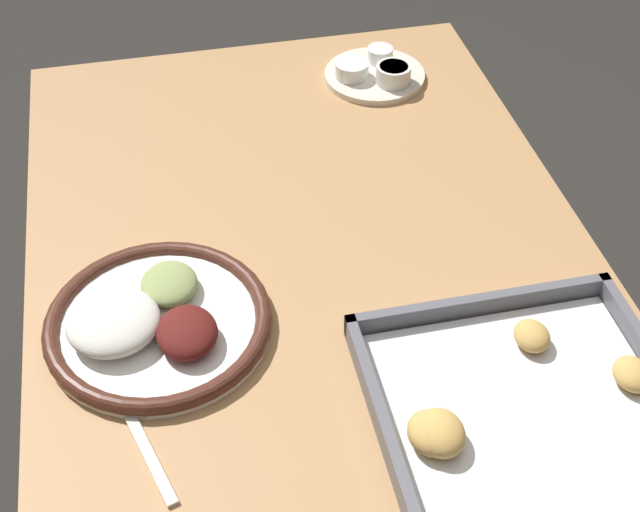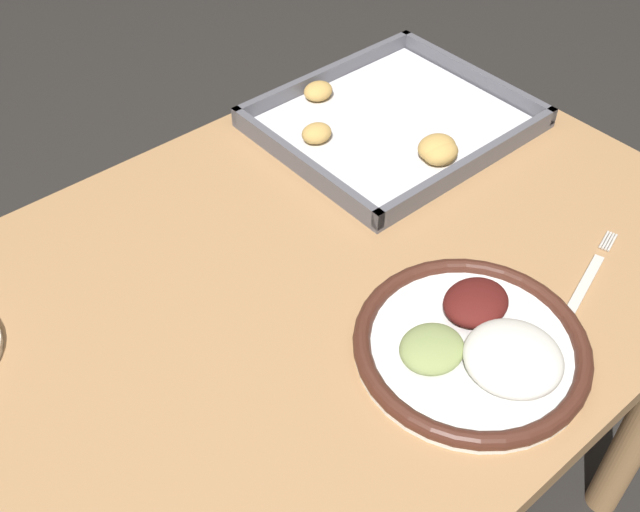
{
  "view_description": "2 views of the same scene",
  "coord_description": "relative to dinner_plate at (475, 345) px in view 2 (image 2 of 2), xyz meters",
  "views": [
    {
      "loc": [
        0.78,
        -0.17,
        1.48
      ],
      "look_at": [
        0.02,
        0.0,
        0.74
      ],
      "focal_mm": 50.0,
      "sensor_mm": 36.0,
      "label": 1
    },
    {
      "loc": [
        -0.39,
        -0.48,
        1.37
      ],
      "look_at": [
        0.02,
        0.0,
        0.74
      ],
      "focal_mm": 42.0,
      "sensor_mm": 36.0,
      "label": 2
    }
  ],
  "objects": [
    {
      "name": "dinner_plate",
      "position": [
        0.0,
        0.0,
        0.0
      ],
      "size": [
        0.26,
        0.26,
        0.05
      ],
      "color": "white",
      "rests_on": "dining_table"
    },
    {
      "name": "baking_tray",
      "position": [
        0.23,
        0.36,
        -0.0
      ],
      "size": [
        0.37,
        0.32,
        0.04
      ],
      "color": "#595960",
      "rests_on": "dining_table"
    },
    {
      "name": "dining_table",
      "position": [
        -0.07,
        0.2,
        -0.14
      ],
      "size": [
        1.07,
        0.71,
        0.71
      ],
      "color": "#AD7F51",
      "rests_on": "ground_plane"
    },
    {
      "name": "fork",
      "position": [
        0.18,
        -0.02,
        -0.01
      ],
      "size": [
        0.2,
        0.07,
        0.0
      ],
      "rotation": [
        0.0,
        0.0,
        0.29
      ],
      "color": "silver",
      "rests_on": "dining_table"
    }
  ]
}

